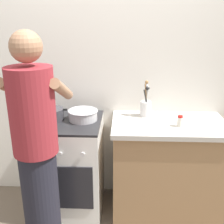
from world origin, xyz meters
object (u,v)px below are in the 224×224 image
at_px(stove_range, 69,166).
at_px(spice_bottle, 180,121).
at_px(pot, 51,114).
at_px(mixing_bowl, 83,114).
at_px(person, 37,157).
at_px(utensil_crock, 146,105).

distance_m(stove_range, spice_bottle, 1.09).
bearing_deg(pot, stove_range, -12.68).
relative_size(pot, mixing_bowl, 1.06).
xyz_separation_m(mixing_bowl, person, (-0.23, -0.61, -0.09)).
relative_size(stove_range, utensil_crock, 2.68).
bearing_deg(utensil_crock, stove_range, -167.01).
height_order(stove_range, person, person).
distance_m(pot, person, 0.62).
bearing_deg(stove_range, person, -98.81).
distance_m(stove_range, pot, 0.52).
bearing_deg(person, utensil_crock, 43.18).
height_order(stove_range, spice_bottle, spice_bottle).
distance_m(stove_range, person, 0.71).
bearing_deg(utensil_crock, mixing_bowl, -167.33).
height_order(pot, spice_bottle, pot).
xyz_separation_m(stove_range, pot, (-0.14, 0.03, 0.50)).
height_order(utensil_crock, person, person).
bearing_deg(mixing_bowl, person, -110.50).
bearing_deg(mixing_bowl, stove_range, -165.70).
bearing_deg(spice_bottle, stove_range, 175.31).
height_order(pot, person, person).
bearing_deg(pot, spice_bottle, -5.72).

